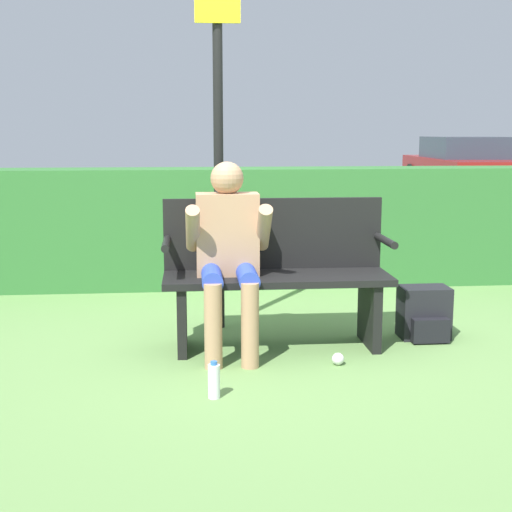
# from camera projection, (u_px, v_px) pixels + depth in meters

# --- Properties ---
(ground_plane) EXTENTS (40.00, 40.00, 0.00)m
(ground_plane) POSITION_uv_depth(u_px,v_px,m) (277.00, 347.00, 4.81)
(ground_plane) COLOR #668E4C
(hedge_back) EXTENTS (12.00, 0.55, 1.10)m
(hedge_back) POSITION_uv_depth(u_px,v_px,m) (251.00, 227.00, 6.71)
(hedge_back) COLOR #337033
(hedge_back) RESTS_ON ground
(park_bench) EXTENTS (1.51, 0.49, 0.99)m
(park_bench) POSITION_uv_depth(u_px,v_px,m) (276.00, 274.00, 4.79)
(park_bench) COLOR black
(park_bench) RESTS_ON ground
(person_seated) EXTENTS (0.54, 0.61, 1.25)m
(person_seated) POSITION_uv_depth(u_px,v_px,m) (228.00, 246.00, 4.60)
(person_seated) COLOR tan
(person_seated) RESTS_ON ground
(backpack) EXTENTS (0.34, 0.31, 0.36)m
(backpack) POSITION_uv_depth(u_px,v_px,m) (425.00, 314.00, 5.00)
(backpack) COLOR black
(backpack) RESTS_ON ground
(water_bottle) EXTENTS (0.07, 0.07, 0.21)m
(water_bottle) POSITION_uv_depth(u_px,v_px,m) (214.00, 381.00, 3.88)
(water_bottle) COLOR white
(water_bottle) RESTS_ON ground
(signpost) EXTENTS (0.32, 0.09, 2.47)m
(signpost) POSITION_uv_depth(u_px,v_px,m) (218.00, 139.00, 5.07)
(signpost) COLOR black
(signpost) RESTS_ON ground
(parked_car) EXTENTS (2.15, 4.67, 1.32)m
(parked_car) POSITION_uv_depth(u_px,v_px,m) (466.00, 167.00, 16.07)
(parked_car) COLOR maroon
(parked_car) RESTS_ON ground
(litter_crumple) EXTENTS (0.08, 0.08, 0.08)m
(litter_crumple) POSITION_uv_depth(u_px,v_px,m) (338.00, 359.00, 4.44)
(litter_crumple) COLOR silver
(litter_crumple) RESTS_ON ground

